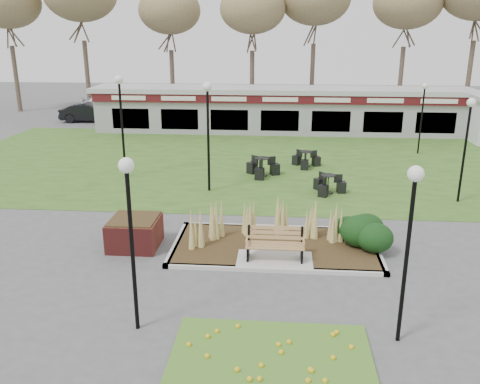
# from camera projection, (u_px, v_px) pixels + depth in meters

# --- Properties ---
(ground) EXTENTS (100.00, 100.00, 0.00)m
(ground) POSITION_uv_depth(u_px,v_px,m) (274.00, 265.00, 14.75)
(ground) COLOR #515154
(ground) RESTS_ON ground
(lawn) EXTENTS (34.00, 16.00, 0.02)m
(lawn) POSITION_uv_depth(u_px,v_px,m) (278.00, 162.00, 26.12)
(lawn) COLOR #2F581C
(lawn) RESTS_ON ground
(flower_bed) EXTENTS (4.20, 3.00, 0.16)m
(flower_bed) POSITION_uv_depth(u_px,v_px,m) (271.00, 362.00, 10.36)
(flower_bed) COLOR #3B6A1E
(flower_bed) RESTS_ON ground
(planting_bed) EXTENTS (6.75, 3.40, 1.27)m
(planting_bed) POSITION_uv_depth(u_px,v_px,m) (316.00, 237.00, 15.81)
(planting_bed) COLOR #2F2113
(planting_bed) RESTS_ON ground
(park_bench) EXTENTS (1.70, 0.66, 0.93)m
(park_bench) POSITION_uv_depth(u_px,v_px,m) (275.00, 243.00, 14.80)
(park_bench) COLOR olive
(park_bench) RESTS_ON ground
(brick_planter) EXTENTS (1.50, 1.50, 0.95)m
(brick_planter) POSITION_uv_depth(u_px,v_px,m) (135.00, 232.00, 15.89)
(brick_planter) COLOR maroon
(brick_planter) RESTS_ON ground
(food_pavilion) EXTENTS (24.60, 3.40, 2.90)m
(food_pavilion) POSITION_uv_depth(u_px,v_px,m) (280.00, 110.00, 33.22)
(food_pavilion) COLOR #99989B
(food_pavilion) RESTS_ON ground
(tree_backdrop) EXTENTS (47.24, 5.24, 10.36)m
(tree_backdrop) POSITION_uv_depth(u_px,v_px,m) (283.00, 3.00, 38.72)
(tree_backdrop) COLOR #47382B
(tree_backdrop) RESTS_ON ground
(lamp_post_near_left) EXTENTS (0.33, 0.33, 3.99)m
(lamp_post_near_left) POSITION_uv_depth(u_px,v_px,m) (411.00, 217.00, 10.32)
(lamp_post_near_left) COLOR black
(lamp_post_near_left) RESTS_ON ground
(lamp_post_near_right) EXTENTS (0.33, 0.33, 4.04)m
(lamp_post_near_right) POSITION_uv_depth(u_px,v_px,m) (129.00, 208.00, 10.76)
(lamp_post_near_right) COLOR black
(lamp_post_near_right) RESTS_ON ground
(lamp_post_mid_left) EXTENTS (0.38, 0.38, 4.54)m
(lamp_post_mid_left) POSITION_uv_depth(u_px,v_px,m) (208.00, 113.00, 20.48)
(lamp_post_mid_left) COLOR black
(lamp_post_mid_left) RESTS_ON ground
(lamp_post_mid_right) EXTENTS (0.34, 0.34, 4.09)m
(lamp_post_mid_right) POSITION_uv_depth(u_px,v_px,m) (468.00, 127.00, 19.20)
(lamp_post_mid_right) COLOR black
(lamp_post_mid_right) RESTS_ON ground
(lamp_post_far_right) EXTENTS (0.32, 0.32, 3.82)m
(lamp_post_far_right) POSITION_uv_depth(u_px,v_px,m) (423.00, 103.00, 26.99)
(lamp_post_far_right) COLOR black
(lamp_post_far_right) RESTS_ON ground
(lamp_post_far_left) EXTENTS (0.38, 0.38, 4.61)m
(lamp_post_far_left) POSITION_uv_depth(u_px,v_px,m) (121.00, 104.00, 22.47)
(lamp_post_far_left) COLOR black
(lamp_post_far_left) RESTS_ON ground
(bistro_set_a) EXTENTS (1.60, 1.51, 0.86)m
(bistro_set_a) POSITION_uv_depth(u_px,v_px,m) (262.00, 170.00, 23.53)
(bistro_set_a) COLOR black
(bistro_set_a) RESTS_ON ground
(bistro_set_b) EXTENTS (1.33, 1.45, 0.77)m
(bistro_set_b) POSITION_uv_depth(u_px,v_px,m) (328.00, 187.00, 21.10)
(bistro_set_b) COLOR black
(bistro_set_b) RESTS_ON ground
(bistro_set_d) EXTENTS (1.44, 1.35, 0.77)m
(bistro_set_d) POSITION_uv_depth(u_px,v_px,m) (306.00, 162.00, 25.09)
(bistro_set_d) COLOR black
(bistro_set_d) RESTS_ON ground
(car_silver) EXTENTS (5.12, 3.29, 1.62)m
(car_silver) POSITION_uv_depth(u_px,v_px,m) (110.00, 102.00, 41.16)
(car_silver) COLOR silver
(car_silver) RESTS_ON ground
(car_black) EXTENTS (4.21, 1.81, 1.35)m
(car_black) POSITION_uv_depth(u_px,v_px,m) (89.00, 113.00, 37.13)
(car_black) COLOR black
(car_black) RESTS_ON ground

